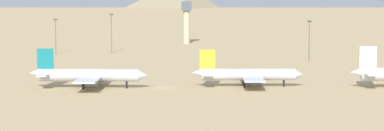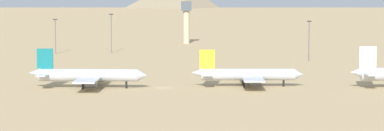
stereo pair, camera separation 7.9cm
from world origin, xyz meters
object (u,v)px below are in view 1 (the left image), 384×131
object	(u,v)px
light_pole_west	(109,31)
light_pole_east	(54,34)
parked_jet_teal_3	(86,75)
control_tower	(184,18)
parked_jet_yellow_4	(245,75)
light_pole_mid	(307,38)

from	to	relation	value
light_pole_west	light_pole_east	world-z (taller)	light_pole_west
parked_jet_teal_3	control_tower	size ratio (longest dim) A/B	1.66
parked_jet_teal_3	light_pole_east	distance (m)	120.62
parked_jet_yellow_4	light_pole_west	world-z (taller)	light_pole_west
light_pole_mid	parked_jet_teal_3	bearing A→B (deg)	-132.54
light_pole_west	light_pole_east	bearing A→B (deg)	-169.03
light_pole_east	light_pole_mid	bearing A→B (deg)	-17.81
light_pole_west	parked_jet_yellow_4	bearing A→B (deg)	-66.44
light_pole_mid	light_pole_east	distance (m)	110.14
parked_jet_teal_3	parked_jet_yellow_4	size ratio (longest dim) A/B	1.05
parked_jet_yellow_4	light_pole_east	xyz separation A→B (m)	(-75.36, 113.87, 5.12)
parked_jet_yellow_4	light_pole_west	size ratio (longest dim) A/B	1.95
parked_jet_teal_3	light_pole_east	xyz separation A→B (m)	(-28.29, 117.15, 4.94)
light_pole_west	parked_jet_teal_3	bearing A→B (deg)	-87.84
control_tower	light_pole_east	distance (m)	81.95
light_pole_west	light_pole_east	xyz separation A→B (m)	(-23.71, -4.60, -1.05)
parked_jet_teal_3	light_pole_west	world-z (taller)	light_pole_west
control_tower	light_pole_mid	distance (m)	105.24
parked_jet_yellow_4	control_tower	xyz separation A→B (m)	(-19.19, 173.40, 9.18)
parked_jet_yellow_4	light_pole_west	distance (m)	129.38
parked_jet_teal_3	control_tower	world-z (taller)	control_tower
parked_jet_teal_3	light_pole_mid	world-z (taller)	light_pole_mid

